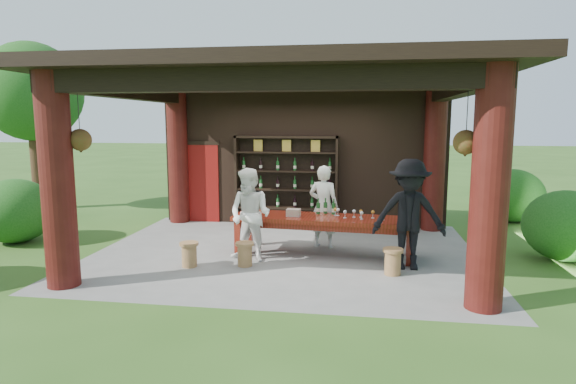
# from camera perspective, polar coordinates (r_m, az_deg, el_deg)

# --- Properties ---
(ground) EXTENTS (90.00, 90.00, 0.00)m
(ground) POSITION_cam_1_polar(r_m,az_deg,el_deg) (9.55, -0.36, -7.19)
(ground) COLOR #2D5119
(ground) RESTS_ON ground
(pavilion) EXTENTS (7.50, 6.00, 3.60)m
(pavilion) POSITION_cam_1_polar(r_m,az_deg,el_deg) (9.63, -0.05, 5.81)
(pavilion) COLOR slate
(pavilion) RESTS_ON ground
(wine_shelf) EXTENTS (2.52, 0.38, 2.22)m
(wine_shelf) POSITION_cam_1_polar(r_m,az_deg,el_deg) (11.76, -0.21, 1.30)
(wine_shelf) COLOR black
(wine_shelf) RESTS_ON ground
(tasting_table) EXTENTS (3.54, 1.18, 0.75)m
(tasting_table) POSITION_cam_1_polar(r_m,az_deg,el_deg) (9.28, 4.24, -3.64)
(tasting_table) COLOR #611C0D
(tasting_table) RESTS_ON ground
(stool_near_left) EXTENTS (0.33, 0.33, 0.43)m
(stool_near_left) POSITION_cam_1_polar(r_m,az_deg,el_deg) (8.67, -5.14, -7.27)
(stool_near_left) COLOR brown
(stool_near_left) RESTS_ON ground
(stool_near_right) EXTENTS (0.34, 0.34, 0.45)m
(stool_near_right) POSITION_cam_1_polar(r_m,az_deg,el_deg) (8.35, 12.31, -7.98)
(stool_near_right) COLOR brown
(stool_near_right) RESTS_ON ground
(stool_far_left) EXTENTS (0.34, 0.34, 0.44)m
(stool_far_left) POSITION_cam_1_polar(r_m,az_deg,el_deg) (8.77, -11.63, -7.18)
(stool_far_left) COLOR brown
(stool_far_left) RESTS_ON ground
(host) EXTENTS (0.70, 0.54, 1.68)m
(host) POSITION_cam_1_polar(r_m,az_deg,el_deg) (9.83, 4.24, -1.72)
(host) COLOR silver
(host) RESTS_ON ground
(guest_woman) EXTENTS (1.00, 0.88, 1.72)m
(guest_woman) POSITION_cam_1_polar(r_m,az_deg,el_deg) (8.87, -4.49, -2.72)
(guest_woman) COLOR white
(guest_woman) RESTS_ON ground
(guest_man) EXTENTS (1.25, 0.72, 1.93)m
(guest_man) POSITION_cam_1_polar(r_m,az_deg,el_deg) (8.58, 14.15, -2.61)
(guest_man) COLOR black
(guest_man) RESTS_ON ground
(table_bottles) EXTENTS (0.38, 0.15, 0.31)m
(table_bottles) POSITION_cam_1_polar(r_m,az_deg,el_deg) (9.52, 4.50, -1.68)
(table_bottles) COLOR #194C1E
(table_bottles) RESTS_ON tasting_table
(table_glasses) EXTENTS (0.97, 0.39, 0.15)m
(table_glasses) POSITION_cam_1_polar(r_m,az_deg,el_deg) (9.23, 8.07, -2.56)
(table_glasses) COLOR silver
(table_glasses) RESTS_ON tasting_table
(napkin_basket) EXTENTS (0.27, 0.20, 0.14)m
(napkin_basket) POSITION_cam_1_polar(r_m,az_deg,el_deg) (9.27, 0.65, -2.46)
(napkin_basket) COLOR #BF6672
(napkin_basket) RESTS_ON tasting_table
(shrubs) EXTENTS (13.19, 8.27, 1.36)m
(shrubs) POSITION_cam_1_polar(r_m,az_deg,el_deg) (9.33, 2.46, -4.04)
(shrubs) COLOR #194C14
(shrubs) RESTS_ON ground
(trees) EXTENTS (20.44, 8.51, 4.80)m
(trees) POSITION_cam_1_polar(r_m,az_deg,el_deg) (10.83, 19.43, 12.17)
(trees) COLOR #3F2819
(trees) RESTS_ON ground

